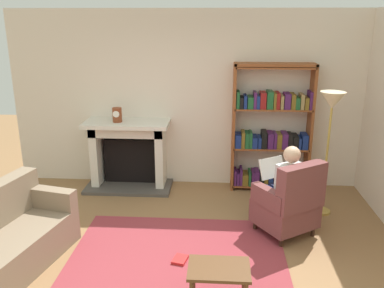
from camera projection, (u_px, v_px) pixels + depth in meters
The scene contains 12 objects.
ground at pixel (175, 273), 4.29m from camera, with size 14.00×14.00×0.00m, color olive.
back_wall at pixel (191, 100), 6.33m from camera, with size 5.60×0.10×2.70m, color beige.
area_rug at pixel (178, 256), 4.58m from camera, with size 2.40×1.80×0.01m, color #91333B.
fireplace at pixel (129, 152), 6.38m from camera, with size 1.32×0.64×1.06m.
mantel_clock at pixel (117, 115), 6.11m from camera, with size 0.14×0.14×0.22m.
bookshelf at pixel (271, 132), 6.17m from camera, with size 1.18×0.32×1.94m.
armchair_reading at pixel (289, 203), 4.92m from camera, with size 0.88×0.87×0.97m.
seated_reader at pixel (284, 185), 4.96m from camera, with size 0.55×0.59×1.14m.
sofa_floral at pixel (0, 245), 4.22m from camera, with size 1.08×1.82×0.85m.
side_table at pixel (219, 274), 3.68m from camera, with size 0.56×0.39×0.42m.
scattered_books at pixel (197, 262), 4.44m from camera, with size 0.59×0.27×0.03m.
floor_lamp at pixel (331, 112), 5.22m from camera, with size 0.32×0.32×1.67m.
Camera 1 is at (0.42, -3.68, 2.56)m, focal length 38.28 mm.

